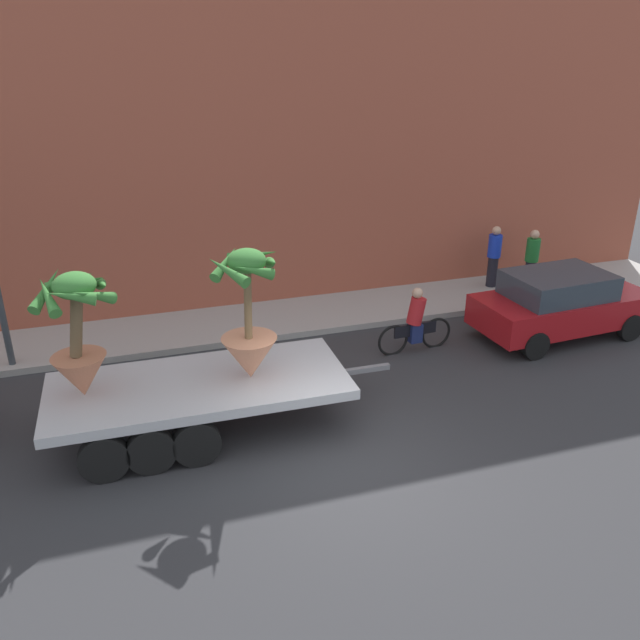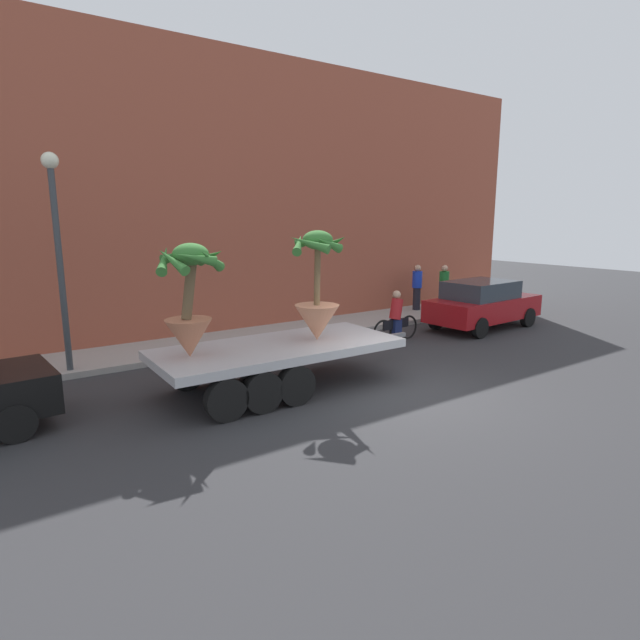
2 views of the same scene
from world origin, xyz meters
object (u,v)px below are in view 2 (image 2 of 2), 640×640
(parked_car, at_px, (483,304))
(pedestrian_far_left, at_px, (417,286))
(potted_palm_rear, at_px, (317,297))
(potted_palm_middle, at_px, (189,304))
(pedestrian_near_gate, at_px, (444,287))
(street_lamp, at_px, (57,235))
(flatbed_trailer, at_px, (268,357))
(cyclist, at_px, (396,319))

(parked_car, distance_m, pedestrian_far_left, 3.12)
(potted_palm_rear, relative_size, potted_palm_middle, 1.09)
(potted_palm_rear, xyz_separation_m, pedestrian_far_left, (7.83, 4.75, -0.88))
(parked_car, distance_m, pedestrian_near_gate, 2.64)
(potted_palm_middle, xyz_separation_m, pedestrian_far_left, (10.60, 4.52, -0.96))
(potted_palm_middle, xyz_separation_m, street_lamp, (-1.65, 3.43, 1.23))
(parked_car, distance_m, street_lamp, 12.53)
(potted_palm_rear, xyz_separation_m, street_lamp, (-4.41, 3.66, 1.31))
(flatbed_trailer, relative_size, potted_palm_middle, 2.87)
(potted_palm_middle, height_order, parked_car, potted_palm_middle)
(parked_car, bearing_deg, potted_palm_rear, -167.98)
(potted_palm_rear, height_order, street_lamp, street_lamp)
(potted_palm_rear, relative_size, parked_car, 0.56)
(cyclist, relative_size, street_lamp, 0.38)
(potted_palm_middle, bearing_deg, potted_palm_rear, -4.84)
(pedestrian_far_left, bearing_deg, parked_car, -92.08)
(parked_car, xyz_separation_m, street_lamp, (-12.13, 2.02, 2.40))
(pedestrian_near_gate, distance_m, pedestrian_far_left, 1.00)
(flatbed_trailer, bearing_deg, street_lamp, 132.65)
(cyclist, distance_m, parked_car, 3.59)
(potted_palm_rear, distance_m, pedestrian_far_left, 9.20)
(potted_palm_rear, xyz_separation_m, potted_palm_middle, (-2.76, 0.23, 0.08))
(flatbed_trailer, distance_m, potted_palm_rear, 1.65)
(potted_palm_rear, xyz_separation_m, cyclist, (4.14, 1.93, -1.25))
(flatbed_trailer, distance_m, cyclist, 5.60)
(potted_palm_middle, height_order, street_lamp, street_lamp)
(street_lamp, bearing_deg, pedestrian_near_gate, 2.03)
(flatbed_trailer, bearing_deg, cyclist, 18.71)
(potted_palm_middle, height_order, pedestrian_near_gate, potted_palm_middle)
(potted_palm_rear, relative_size, cyclist, 1.28)
(pedestrian_near_gate, bearing_deg, potted_palm_middle, -161.12)
(potted_palm_rear, xyz_separation_m, pedestrian_near_gate, (8.60, 4.12, -0.88))
(flatbed_trailer, xyz_separation_m, potted_palm_middle, (-1.60, 0.10, 1.25))
(cyclist, relative_size, pedestrian_far_left, 1.08)
(potted_palm_middle, bearing_deg, flatbed_trailer, -3.65)
(flatbed_trailer, relative_size, pedestrian_near_gate, 3.63)
(potted_palm_middle, relative_size, cyclist, 1.18)
(flatbed_trailer, relative_size, parked_car, 1.46)
(potted_palm_middle, bearing_deg, street_lamp, 115.72)
(pedestrian_far_left, bearing_deg, cyclist, -142.58)
(flatbed_trailer, xyz_separation_m, pedestrian_far_left, (9.00, 4.62, 0.29))
(cyclist, xyz_separation_m, street_lamp, (-8.55, 1.73, 2.56))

